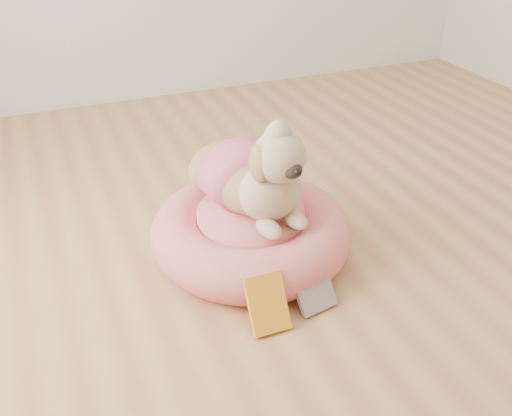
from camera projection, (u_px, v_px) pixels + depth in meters
name	position (u px, v px, depth m)	size (l,w,h in m)	color
floor	(377.00, 302.00, 1.93)	(4.50, 4.50, 0.00)	#AD7A48
pet_bed	(251.00, 232.00, 2.12)	(0.75, 0.75, 0.19)	#D3526A
dog	(253.00, 159.00, 1.98)	(0.38, 0.55, 0.40)	olive
book_yellow	(267.00, 303.00, 1.79)	(0.12, 0.02, 0.19)	yellow
book_white	(311.00, 281.00, 1.88)	(0.13, 0.02, 0.21)	white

